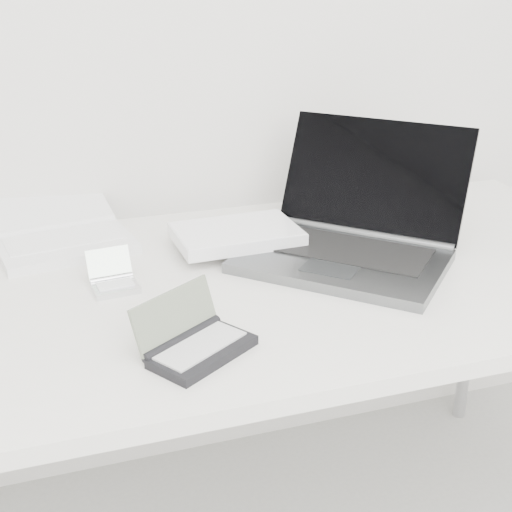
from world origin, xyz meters
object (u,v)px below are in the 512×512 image
object	(u,v)px
desk	(264,297)
laptop_large	(322,235)
netbook_open_white	(60,234)
palmtop_charcoal	(195,342)

from	to	relation	value
desk	laptop_large	distance (m)	0.18
desk	netbook_open_white	xyz separation A→B (m)	(-0.36, 0.30, 0.07)
desk	laptop_large	world-z (taller)	laptop_large
laptop_large	netbook_open_white	bearing A→B (deg)	-160.73
desk	netbook_open_white	size ratio (longest dim) A/B	4.15
laptop_large	palmtop_charcoal	xyz separation A→B (m)	(-0.34, -0.30, -0.02)
netbook_open_white	palmtop_charcoal	world-z (taller)	palmtop_charcoal
netbook_open_white	palmtop_charcoal	size ratio (longest dim) A/B	1.91
laptop_large	palmtop_charcoal	bearing A→B (deg)	-94.34
palmtop_charcoal	laptop_large	bearing A→B (deg)	8.68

